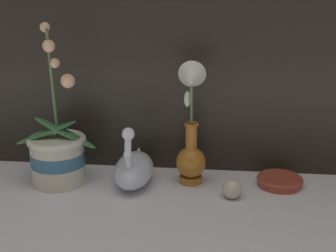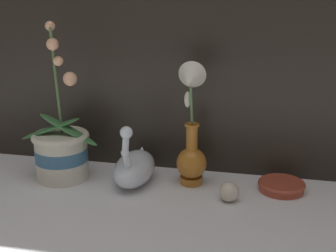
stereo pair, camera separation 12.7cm
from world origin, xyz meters
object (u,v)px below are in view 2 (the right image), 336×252
at_px(swan_figurine, 135,167).
at_px(blue_vase, 191,136).
at_px(amber_dish, 282,185).
at_px(glass_sphere, 229,192).
at_px(orchid_potted_plant, 61,150).

relative_size(swan_figurine, blue_vase, 0.60).
bearing_deg(amber_dish, glass_sphere, -145.08).
bearing_deg(orchid_potted_plant, blue_vase, 4.00).
relative_size(orchid_potted_plant, glass_sphere, 8.52).
relative_size(orchid_potted_plant, swan_figurine, 2.13).
bearing_deg(glass_sphere, swan_figurine, 167.55).
bearing_deg(glass_sphere, amber_dish, 34.92).
bearing_deg(swan_figurine, blue_vase, 5.25).
height_order(swan_figurine, blue_vase, blue_vase).
xyz_separation_m(swan_figurine, glass_sphere, (0.27, -0.06, -0.02)).
bearing_deg(glass_sphere, blue_vase, 146.96).
bearing_deg(amber_dish, swan_figurine, -175.17).
xyz_separation_m(orchid_potted_plant, amber_dish, (0.62, 0.05, -0.07)).
distance_m(swan_figurine, amber_dish, 0.41).
bearing_deg(amber_dish, orchid_potted_plant, -175.77).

